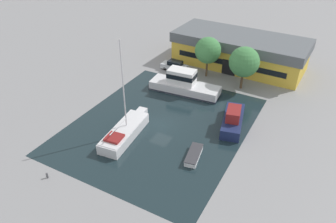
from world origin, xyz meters
name	(u,v)px	position (x,y,z in m)	size (l,w,h in m)	color
ground_plane	(161,125)	(0.00, 0.00, 0.00)	(440.00, 440.00, 0.00)	gray
water_canal	(161,125)	(0.00, 0.00, 0.00)	(21.73, 26.64, 0.01)	#19282D
warehouse_building	(239,50)	(2.82, 23.55, 2.81)	(23.69, 10.53, 5.56)	gold
quay_tree_near_building	(208,50)	(-0.44, 16.49, 4.68)	(4.36, 4.36, 6.88)	brown
quay_tree_by_water	(244,62)	(6.16, 15.14, 4.56)	(4.72, 4.72, 6.93)	brown
parked_car	(174,66)	(-6.31, 15.86, 0.89)	(4.70, 1.95, 1.80)	silver
sailboat_moored	(125,131)	(-2.70, -4.40, 0.79)	(3.61, 9.95, 12.80)	silver
motor_cruiser	(184,84)	(-1.39, 9.64, 1.33)	(11.32, 4.21, 3.73)	silver
small_dinghy	(194,155)	(6.72, -3.94, 0.36)	(2.06, 4.10, 0.70)	white
cabin_boat	(233,120)	(8.51, 4.37, 1.03)	(4.03, 7.68, 2.85)	#19234C
mooring_bollard	(47,175)	(-5.81, -14.66, 0.37)	(0.23, 0.23, 0.70)	#47474C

